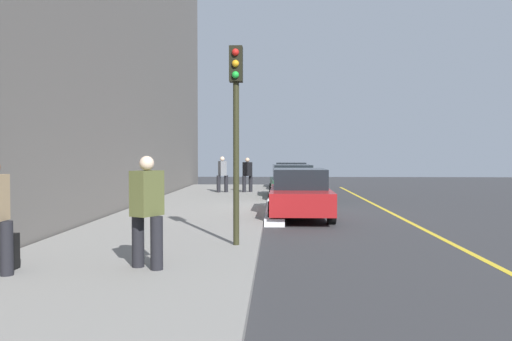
{
  "coord_description": "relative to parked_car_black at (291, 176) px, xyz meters",
  "views": [
    {
      "loc": [
        16.96,
        -0.67,
        1.96
      ],
      "look_at": [
        0.5,
        -1.29,
        1.45
      ],
      "focal_mm": 36.3,
      "sensor_mm": 36.0,
      "label": 1
    }
  ],
  "objects": [
    {
      "name": "lane_stripe_centre",
      "position": [
        11.5,
        3.01,
        -0.76
      ],
      "size": [
        28.0,
        0.14,
        0.01
      ],
      "primitive_type": "cube",
      "color": "gold",
      "rests_on": "ground"
    },
    {
      "name": "parked_car_green",
      "position": [
        6.25,
        -0.14,
        -0.0
      ],
      "size": [
        4.54,
        2.01,
        1.51
      ],
      "color": "black",
      "rests_on": "ground"
    },
    {
      "name": "sidewalk",
      "position": [
        11.5,
        -3.49,
        -0.68
      ],
      "size": [
        28.0,
        4.6,
        0.15
      ],
      "primitive_type": "cube",
      "color": "gray",
      "rests_on": "ground"
    },
    {
      "name": "parked_car_red",
      "position": [
        12.43,
        -0.11,
        -0.0
      ],
      "size": [
        4.57,
        1.94,
        1.51
      ],
      "color": "black",
      "rests_on": "ground"
    },
    {
      "name": "pedestrian_grey_coat",
      "position": [
        3.89,
        -3.4,
        0.3
      ],
      "size": [
        0.54,
        0.54,
        1.71
      ],
      "color": "black",
      "rests_on": "sidewalk"
    },
    {
      "name": "pedestrian_black_coat",
      "position": [
        3.68,
        -2.21,
        0.27
      ],
      "size": [
        0.53,
        0.49,
        1.65
      ],
      "color": "black",
      "rests_on": "sidewalk"
    },
    {
      "name": "pedestrian_olive_coat",
      "position": [
        20.36,
        -2.9,
        0.34
      ],
      "size": [
        0.57,
        0.54,
        1.79
      ],
      "color": "black",
      "rests_on": "sidewalk"
    },
    {
      "name": "rolling_suitcase",
      "position": [
        20.56,
        -5.05,
        -0.32
      ],
      "size": [
        0.34,
        0.22,
        0.92
      ],
      "color": "black",
      "rests_on": "sidewalk"
    },
    {
      "name": "traffic_light_pole",
      "position": [
        18.19,
        -1.65,
        2.09
      ],
      "size": [
        0.35,
        0.26,
        3.95
      ],
      "color": "#2D2D19",
      "rests_on": "sidewalk"
    },
    {
      "name": "ground_plane",
      "position": [
        11.5,
        -0.19,
        -0.76
      ],
      "size": [
        56.0,
        56.0,
        0.0
      ],
      "primitive_type": "plane",
      "color": "#333335"
    },
    {
      "name": "snow_bank_curb",
      "position": [
        11.09,
        -0.89,
        -0.65
      ],
      "size": [
        7.05,
        0.56,
        0.22
      ],
      "primitive_type": "cube",
      "color": "white",
      "rests_on": "ground"
    },
    {
      "name": "parked_car_black",
      "position": [
        0.0,
        0.0,
        0.0
      ],
      "size": [
        4.75,
        1.98,
        1.51
      ],
      "color": "black",
      "rests_on": "ground"
    }
  ]
}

